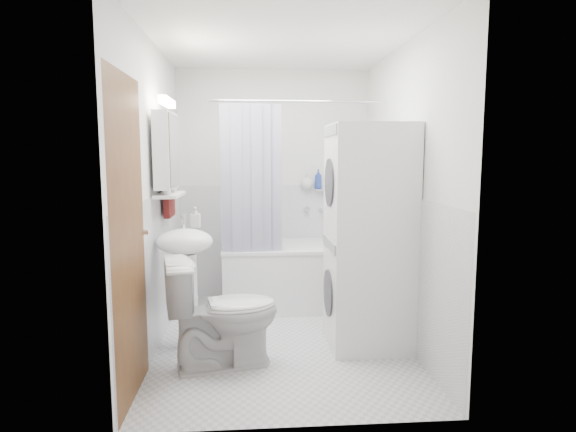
{
  "coord_description": "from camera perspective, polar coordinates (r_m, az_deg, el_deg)",
  "views": [
    {
      "loc": [
        -0.24,
        -3.82,
        1.51
      ],
      "look_at": [
        0.07,
        0.15,
        1.01
      ],
      "focal_mm": 30.0,
      "sensor_mm": 36.0,
      "label": 1
    }
  ],
  "objects": [
    {
      "name": "floor",
      "position": [
        4.11,
        -0.78,
        -14.42
      ],
      "size": [
        2.6,
        2.6,
        0.0
      ],
      "primitive_type": "plane",
      "color": "silver",
      "rests_on": "ground"
    },
    {
      "name": "room_walls",
      "position": [
        3.82,
        -0.82,
        6.79
      ],
      "size": [
        2.6,
        2.6,
        2.6
      ],
      "color": "white",
      "rests_on": "ground"
    },
    {
      "name": "wainscot",
      "position": [
        4.21,
        -1.04,
        -5.33
      ],
      "size": [
        1.98,
        2.58,
        2.58
      ],
      "color": "white",
      "rests_on": "ground"
    },
    {
      "name": "door",
      "position": [
        3.38,
        -16.5,
        -1.84
      ],
      "size": [
        0.05,
        2.0,
        2.0
      ],
      "color": "brown",
      "rests_on": "ground"
    },
    {
      "name": "bathtub",
      "position": [
        4.91,
        2.06,
        -6.58
      ],
      "size": [
        1.65,
        0.78,
        0.63
      ],
      "color": "white",
      "rests_on": "ground"
    },
    {
      "name": "tub_spout",
      "position": [
        5.15,
        3.9,
        0.85
      ],
      "size": [
        0.04,
        0.12,
        0.04
      ],
      "primitive_type": "cylinder",
      "rotation": [
        1.57,
        0.0,
        0.0
      ],
      "color": "silver",
      "rests_on": "room_walls"
    },
    {
      "name": "curtain_rod",
      "position": [
        4.46,
        2.65,
        13.43
      ],
      "size": [
        1.83,
        0.02,
        0.02
      ],
      "primitive_type": "cylinder",
      "rotation": [
        0.0,
        1.57,
        0.0
      ],
      "color": "silver",
      "rests_on": "room_walls"
    },
    {
      "name": "shower_curtain",
      "position": [
        4.41,
        -4.38,
        3.74
      ],
      "size": [
        0.55,
        0.02,
        1.45
      ],
      "color": "#141746",
      "rests_on": "curtain_rod"
    },
    {
      "name": "sink",
      "position": [
        3.85,
        -12.03,
        -5.11
      ],
      "size": [
        0.44,
        0.37,
        1.04
      ],
      "color": "white",
      "rests_on": "ground"
    },
    {
      "name": "medicine_cabinet",
      "position": [
        3.97,
        -14.18,
        7.72
      ],
      "size": [
        0.13,
        0.5,
        0.71
      ],
      "color": "white",
      "rests_on": "room_walls"
    },
    {
      "name": "shelf",
      "position": [
        3.98,
        -13.8,
        2.47
      ],
      "size": [
        0.18,
        0.54,
        0.02
      ],
      "primitive_type": "cube",
      "color": "silver",
      "rests_on": "room_walls"
    },
    {
      "name": "shower_caddy",
      "position": [
        5.13,
        4.48,
        3.1
      ],
      "size": [
        0.22,
        0.06,
        0.02
      ],
      "primitive_type": "cube",
      "color": "silver",
      "rests_on": "room_walls"
    },
    {
      "name": "towel",
      "position": [
        4.23,
        -13.97,
        5.1
      ],
      "size": [
        0.07,
        0.31,
        0.75
      ],
      "color": "#5A1517",
      "rests_on": "room_walls"
    },
    {
      "name": "washer_dryer",
      "position": [
        3.84,
        9.46,
        -2.44
      ],
      "size": [
        0.64,
        0.62,
        1.75
      ],
      "rotation": [
        0.0,
        0.0,
        0.01
      ],
      "color": "white",
      "rests_on": "ground"
    },
    {
      "name": "toilet",
      "position": [
        3.54,
        -7.74,
        -11.31
      ],
      "size": [
        0.88,
        0.61,
        0.79
      ],
      "primitive_type": "imported",
      "rotation": [
        0.0,
        0.0,
        1.78
      ],
      "color": "white",
      "rests_on": "ground"
    },
    {
      "name": "soap_pump",
      "position": [
        4.13,
        -10.9,
        -0.79
      ],
      "size": [
        0.08,
        0.17,
        0.08
      ],
      "primitive_type": "imported",
      "color": "gray",
      "rests_on": "sink"
    },
    {
      "name": "shelf_bottle",
      "position": [
        3.83,
        -14.19,
        3.0
      ],
      "size": [
        0.07,
        0.18,
        0.07
      ],
      "primitive_type": "imported",
      "color": "gray",
      "rests_on": "shelf"
    },
    {
      "name": "shelf_cup",
      "position": [
        4.1,
        -13.56,
        3.48
      ],
      "size": [
        0.1,
        0.09,
        0.1
      ],
      "primitive_type": "imported",
      "color": "gray",
      "rests_on": "shelf"
    },
    {
      "name": "shampoo_a",
      "position": [
        5.1,
        2.26,
        3.94
      ],
      "size": [
        0.13,
        0.17,
        0.13
      ],
      "primitive_type": "imported",
      "color": "gray",
      "rests_on": "shower_caddy"
    },
    {
      "name": "shampoo_b",
      "position": [
        5.11,
        3.6,
        3.66
      ],
      "size": [
        0.08,
        0.21,
        0.08
      ],
      "primitive_type": "imported",
      "color": "navy",
      "rests_on": "shower_caddy"
    }
  ]
}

